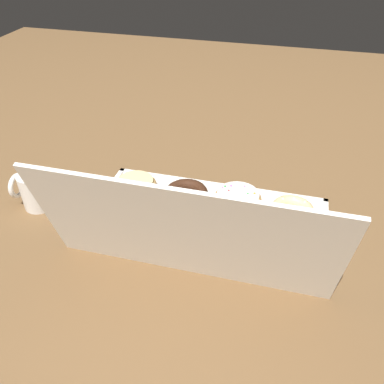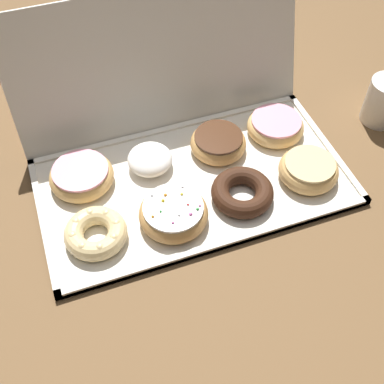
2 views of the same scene
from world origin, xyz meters
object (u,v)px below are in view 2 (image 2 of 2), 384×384
at_px(powdered_filled_donut_5, 150,159).
at_px(chocolate_frosted_donut_6, 218,142).
at_px(chocolate_cake_ring_donut_2, 242,192).
at_px(pink_frosted_donut_4, 81,176).
at_px(cruller_donut_0, 96,233).
at_px(donut_box, 194,183).
at_px(glazed_ring_donut_3, 309,170).
at_px(pink_frosted_donut_7, 276,126).
at_px(sprinkle_donut_1, 173,213).

xyz_separation_m(powdered_filled_donut_5, chocolate_frosted_donut_6, (0.14, -0.00, -0.00)).
xyz_separation_m(chocolate_cake_ring_donut_2, pink_frosted_donut_4, (-0.26, 0.13, 0.00)).
bearing_deg(powdered_filled_donut_5, cruller_donut_0, -136.19).
distance_m(chocolate_cake_ring_donut_2, chocolate_frosted_donut_6, 0.13).
bearing_deg(donut_box, chocolate_cake_ring_donut_2, -44.51).
height_order(donut_box, glazed_ring_donut_3, glazed_ring_donut_3).
distance_m(cruller_donut_0, chocolate_frosted_donut_6, 0.30).
bearing_deg(chocolate_frosted_donut_6, cruller_donut_0, -155.05).
height_order(donut_box, chocolate_cake_ring_donut_2, chocolate_cake_ring_donut_2).
bearing_deg(chocolate_frosted_donut_6, glazed_ring_donut_3, -43.02).
relative_size(glazed_ring_donut_3, pink_frosted_donut_7, 0.97).
relative_size(powdered_filled_donut_5, pink_frosted_donut_7, 0.74).
height_order(sprinkle_donut_1, chocolate_cake_ring_donut_2, sprinkle_donut_1).
distance_m(pink_frosted_donut_4, powdered_filled_donut_5, 0.13).
distance_m(chocolate_cake_ring_donut_2, pink_frosted_donut_4, 0.29).
height_order(sprinkle_donut_1, glazed_ring_donut_3, sprinkle_donut_1).
bearing_deg(chocolate_frosted_donut_6, pink_frosted_donut_7, 2.74).
bearing_deg(glazed_ring_donut_3, sprinkle_donut_1, -177.72).
relative_size(glazed_ring_donut_3, pink_frosted_donut_4, 0.94).
distance_m(sprinkle_donut_1, chocolate_cake_ring_donut_2, 0.13).
height_order(chocolate_cake_ring_donut_2, powdered_filled_donut_5, powdered_filled_donut_5).
bearing_deg(pink_frosted_donut_7, pink_frosted_donut_4, -179.88).
relative_size(donut_box, sprinkle_donut_1, 4.73).
bearing_deg(pink_frosted_donut_4, sprinkle_donut_1, -46.35).
xyz_separation_m(chocolate_frosted_donut_6, pink_frosted_donut_7, (0.13, 0.01, -0.00)).
height_order(cruller_donut_0, powdered_filled_donut_5, powdered_filled_donut_5).
height_order(cruller_donut_0, sprinkle_donut_1, sprinkle_donut_1).
bearing_deg(pink_frosted_donut_7, donut_box, -161.41).
height_order(cruller_donut_0, pink_frosted_donut_4, pink_frosted_donut_4).
xyz_separation_m(cruller_donut_0, sprinkle_donut_1, (0.14, -0.01, 0.00)).
height_order(sprinkle_donut_1, chocolate_frosted_donut_6, sprinkle_donut_1).
bearing_deg(sprinkle_donut_1, chocolate_cake_ring_donut_2, 2.29).
distance_m(powdered_filled_donut_5, pink_frosted_donut_7, 0.26).
height_order(chocolate_cake_ring_donut_2, pink_frosted_donut_7, pink_frosted_donut_7).
bearing_deg(sprinkle_donut_1, powdered_filled_donut_5, 90.89).
distance_m(cruller_donut_0, sprinkle_donut_1, 0.14).
bearing_deg(pink_frosted_donut_7, chocolate_cake_ring_donut_2, -134.20).
bearing_deg(chocolate_frosted_donut_6, donut_box, -140.02).
relative_size(chocolate_cake_ring_donut_2, glazed_ring_donut_3, 1.01).
bearing_deg(chocolate_cake_ring_donut_2, cruller_donut_0, 179.62).
xyz_separation_m(chocolate_cake_ring_donut_2, powdered_filled_donut_5, (-0.13, 0.13, 0.00)).
relative_size(glazed_ring_donut_3, chocolate_frosted_donut_6, 1.02).
distance_m(chocolate_cake_ring_donut_2, powdered_filled_donut_5, 0.19).
height_order(glazed_ring_donut_3, pink_frosted_donut_7, glazed_ring_donut_3).
relative_size(donut_box, pink_frosted_donut_4, 4.83).
bearing_deg(chocolate_cake_ring_donut_2, chocolate_frosted_donut_6, 88.15).
bearing_deg(powdered_filled_donut_5, chocolate_cake_ring_donut_2, -44.08).
relative_size(chocolate_cake_ring_donut_2, powdered_filled_donut_5, 1.33).
height_order(donut_box, chocolate_frosted_donut_6, chocolate_frosted_donut_6).
bearing_deg(pink_frosted_donut_7, powdered_filled_donut_5, -179.04).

